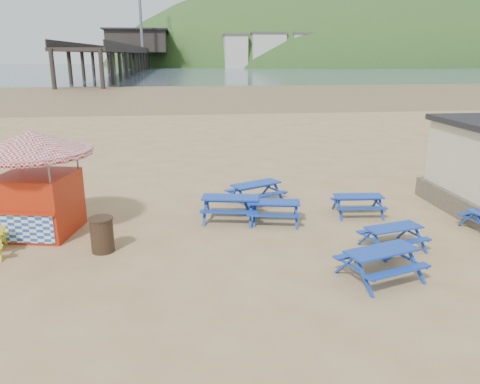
{
  "coord_description": "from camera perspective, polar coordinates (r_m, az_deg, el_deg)",
  "views": [
    {
      "loc": [
        -2.19,
        -12.85,
        5.27
      ],
      "look_at": [
        -0.39,
        1.5,
        1.0
      ],
      "focal_mm": 35.0,
      "sensor_mm": 36.0,
      "label": 1
    }
  ],
  "objects": [
    {
      "name": "ground",
      "position": [
        14.06,
        2.34,
        -5.58
      ],
      "size": [
        400.0,
        400.0,
        0.0
      ],
      "primitive_type": "plane",
      "color": "tan",
      "rests_on": "ground"
    },
    {
      "name": "wet_sand",
      "position": [
        68.09,
        -5.41,
        11.93
      ],
      "size": [
        400.0,
        400.0,
        0.0
      ],
      "primitive_type": "plane",
      "color": "olive",
      "rests_on": "ground"
    },
    {
      "name": "sea",
      "position": [
        182.94,
        -6.69,
        14.68
      ],
      "size": [
        400.0,
        400.0,
        0.0
      ],
      "primitive_type": "plane",
      "color": "#4D606E",
      "rests_on": "ground"
    },
    {
      "name": "picnic_table_blue_a",
      "position": [
        17.12,
        1.95,
        -0.15
      ],
      "size": [
        2.28,
        2.12,
        0.76
      ],
      "rotation": [
        0.0,
        0.0,
        0.46
      ],
      "color": "#0C2493",
      "rests_on": "ground"
    },
    {
      "name": "picnic_table_blue_b",
      "position": [
        15.25,
        4.11,
        -2.4
      ],
      "size": [
        1.92,
        1.66,
        0.71
      ],
      "rotation": [
        0.0,
        0.0,
        -0.2
      ],
      "color": "#0C2493",
      "rests_on": "ground"
    },
    {
      "name": "picnic_table_blue_c",
      "position": [
        16.41,
        14.18,
        -1.55
      ],
      "size": [
        1.72,
        1.44,
        0.68
      ],
      "rotation": [
        0.0,
        0.0,
        -0.08
      ],
      "color": "#0C2493",
      "rests_on": "ground"
    },
    {
      "name": "picnic_table_blue_d",
      "position": [
        11.97,
        16.75,
        -8.41
      ],
      "size": [
        2.15,
        1.93,
        0.75
      ],
      "rotation": [
        0.0,
        0.0,
        0.31
      ],
      "color": "#0C2493",
      "rests_on": "ground"
    },
    {
      "name": "picnic_table_blue_e",
      "position": [
        13.83,
        18.13,
        -5.32
      ],
      "size": [
        1.84,
        1.61,
        0.67
      ],
      "rotation": [
        0.0,
        0.0,
        0.24
      ],
      "color": "#0C2493",
      "rests_on": "ground"
    },
    {
      "name": "ice_cream_kiosk",
      "position": [
        15.13,
        -23.79,
        2.49
      ],
      "size": [
        4.18,
        4.18,
        3.15
      ],
      "rotation": [
        0.0,
        0.0,
        -0.21
      ],
      "color": "#AB230D",
      "rests_on": "ground"
    },
    {
      "name": "litter_bin",
      "position": [
        13.47,
        -16.47,
        -4.99
      ],
      "size": [
        0.67,
        0.67,
        0.99
      ],
      "color": "#39281A",
      "rests_on": "ground"
    },
    {
      "name": "pier",
      "position": [
        191.73,
        -12.38,
        16.13
      ],
      "size": [
        24.0,
        220.0,
        39.29
      ],
      "color": "black",
      "rests_on": "ground"
    },
    {
      "name": "headland_town",
      "position": [
        259.91,
        13.97,
        12.62
      ],
      "size": [
        264.0,
        144.0,
        108.0
      ],
      "color": "#2D4C1E",
      "rests_on": "ground"
    },
    {
      "name": "picnic_table_blue_g",
      "position": [
        15.46,
        -1.17,
        -1.95
      ],
      "size": [
        2.1,
        1.81,
        0.78
      ],
      "rotation": [
        0.0,
        0.0,
        -0.18
      ],
      "color": "#0C2493",
      "rests_on": "ground"
    }
  ]
}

